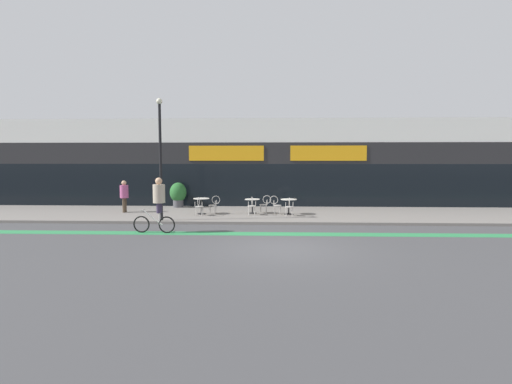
# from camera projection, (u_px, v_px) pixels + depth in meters

# --- Properties ---
(ground_plane) EXTENTS (120.00, 120.00, 0.00)m
(ground_plane) POSITION_uv_depth(u_px,v_px,m) (281.00, 249.00, 12.61)
(ground_plane) COLOR #424244
(sidewalk_slab) EXTENTS (40.00, 5.50, 0.12)m
(sidewalk_slab) POSITION_uv_depth(u_px,v_px,m) (278.00, 214.00, 19.82)
(sidewalk_slab) COLOR slate
(sidewalk_slab) RESTS_ON ground
(storefront_facade) EXTENTS (40.00, 4.06, 5.06)m
(storefront_facade) POSITION_uv_depth(u_px,v_px,m) (277.00, 163.00, 24.30)
(storefront_facade) COLOR silver
(storefront_facade) RESTS_ON ground
(bike_lane_stripe) EXTENTS (36.00, 0.70, 0.01)m
(bike_lane_stripe) POSITION_uv_depth(u_px,v_px,m) (279.00, 234.00, 15.04)
(bike_lane_stripe) COLOR #2D844C
(bike_lane_stripe) RESTS_ON ground
(bistro_table_0) EXTENTS (0.78, 0.78, 0.77)m
(bistro_table_0) POSITION_uv_depth(u_px,v_px,m) (201.00, 203.00, 19.49)
(bistro_table_0) COLOR black
(bistro_table_0) RESTS_ON sidewalk_slab
(bistro_table_1) EXTENTS (0.75, 0.75, 0.71)m
(bistro_table_1) POSITION_uv_depth(u_px,v_px,m) (252.00, 203.00, 19.70)
(bistro_table_1) COLOR black
(bistro_table_1) RESTS_ON sidewalk_slab
(bistro_table_2) EXTENTS (0.78, 0.78, 0.74)m
(bistro_table_2) POSITION_uv_depth(u_px,v_px,m) (289.00, 203.00, 19.36)
(bistro_table_2) COLOR black
(bistro_table_2) RESTS_ON sidewalk_slab
(cafe_chair_0_near) EXTENTS (0.41, 0.58, 0.90)m
(cafe_chair_0_near) POSITION_uv_depth(u_px,v_px,m) (199.00, 205.00, 18.87)
(cafe_chair_0_near) COLOR #B7B2AD
(cafe_chair_0_near) RESTS_ON sidewalk_slab
(cafe_chair_0_side) EXTENTS (0.58, 0.41, 0.90)m
(cafe_chair_0_side) POSITION_uv_depth(u_px,v_px,m) (214.00, 204.00, 19.46)
(cafe_chair_0_side) COLOR #B7B2AD
(cafe_chair_0_side) RESTS_ON sidewalk_slab
(cafe_chair_1_near) EXTENTS (0.45, 0.60, 0.90)m
(cafe_chair_1_near) POSITION_uv_depth(u_px,v_px,m) (252.00, 204.00, 19.08)
(cafe_chair_1_near) COLOR #B7B2AD
(cafe_chair_1_near) RESTS_ON sidewalk_slab
(cafe_chair_1_side) EXTENTS (0.59, 0.43, 0.90)m
(cafe_chair_1_side) POSITION_uv_depth(u_px,v_px,m) (265.00, 203.00, 19.67)
(cafe_chair_1_side) COLOR #B7B2AD
(cafe_chair_1_side) RESTS_ON sidewalk_slab
(cafe_chair_2_near) EXTENTS (0.40, 0.58, 0.90)m
(cafe_chair_2_near) POSITION_uv_depth(u_px,v_px,m) (289.00, 205.00, 18.74)
(cafe_chair_2_near) COLOR #B7B2AD
(cafe_chair_2_near) RESTS_ON sidewalk_slab
(cafe_chair_2_side) EXTENTS (0.59, 0.42, 0.90)m
(cafe_chair_2_side) POSITION_uv_depth(u_px,v_px,m) (276.00, 204.00, 19.39)
(cafe_chair_2_side) COLOR #B7B2AD
(cafe_chair_2_side) RESTS_ON sidewalk_slab
(planter_pot) EXTENTS (0.91, 0.91, 1.37)m
(planter_pot) POSITION_uv_depth(u_px,v_px,m) (178.00, 194.00, 22.18)
(planter_pot) COLOR #4C4C51
(planter_pot) RESTS_ON sidewalk_slab
(lamp_post) EXTENTS (0.26, 0.26, 5.30)m
(lamp_post) POSITION_uv_depth(u_px,v_px,m) (160.00, 151.00, 17.33)
(lamp_post) COLOR black
(lamp_post) RESTS_ON sidewalk_slab
(cyclist_0) EXTENTS (1.65, 0.53, 2.12)m
(cyclist_0) POSITION_uv_depth(u_px,v_px,m) (158.00, 200.00, 15.15)
(cyclist_0) COLOR black
(cyclist_0) RESTS_ON ground
(pedestrian_near_end) EXTENTS (0.43, 0.43, 1.61)m
(pedestrian_near_end) POSITION_uv_depth(u_px,v_px,m) (124.00, 193.00, 20.06)
(pedestrian_near_end) COLOR #4C3D2D
(pedestrian_near_end) RESTS_ON sidewalk_slab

